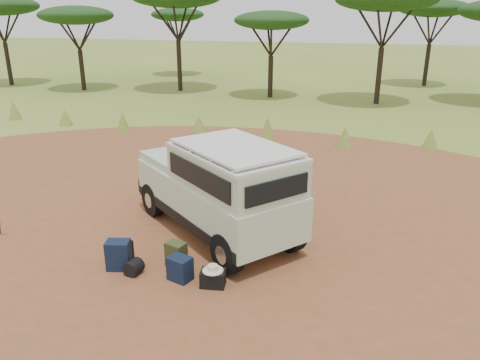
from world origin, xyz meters
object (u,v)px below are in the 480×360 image
(backpack_olive, at_px, (176,255))
(backpack_navy, at_px, (119,255))
(duffel_navy, at_px, (180,269))
(hard_case, at_px, (213,278))
(safari_vehicle, at_px, (219,189))
(backpack_black, at_px, (123,252))

(backpack_olive, bearing_deg, backpack_navy, -143.87)
(duffel_navy, height_order, hard_case, duffel_navy)
(safari_vehicle, bearing_deg, hard_case, -35.54)
(backpack_navy, relative_size, hard_case, 1.32)
(backpack_black, xyz_separation_m, backpack_olive, (1.06, 0.17, 0.02))
(safari_vehicle, distance_m, backpack_navy, 2.55)
(safari_vehicle, xyz_separation_m, backpack_navy, (-1.38, -2.00, -0.76))
(backpack_black, relative_size, backpack_olive, 0.91)
(backpack_navy, distance_m, backpack_olive, 1.10)
(duffel_navy, bearing_deg, backpack_black, -173.50)
(backpack_black, relative_size, backpack_navy, 0.80)
(duffel_navy, bearing_deg, backpack_olive, 138.85)
(backpack_olive, xyz_separation_m, duffel_navy, (0.26, -0.43, -0.02))
(hard_case, bearing_deg, backpack_olive, 144.45)
(backpack_black, distance_m, backpack_olive, 1.07)
(backpack_navy, xyz_separation_m, duffel_navy, (1.30, -0.05, -0.06))
(backpack_olive, relative_size, duffel_navy, 1.10)
(duffel_navy, bearing_deg, safari_vehicle, 104.97)
(safari_vehicle, height_order, backpack_olive, safari_vehicle)
(safari_vehicle, relative_size, backpack_black, 9.74)
(backpack_black, height_order, hard_case, backpack_black)
(safari_vehicle, xyz_separation_m, hard_case, (0.57, -2.07, -0.90))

